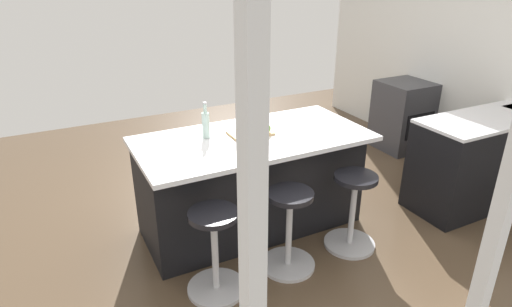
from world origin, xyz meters
TOP-DOWN VIEW (x-y plane):
  - ground_plane at (0.00, 0.00)m, footprint 6.88×6.88m
  - interior_partition_left at (-2.64, -0.00)m, footprint 0.15×5.03m
  - sink_cabinet at (-2.30, 0.79)m, footprint 2.16×0.60m
  - oven_range at (-2.29, -0.63)m, footprint 0.60×0.61m
  - kitchen_island at (0.31, 0.17)m, footprint 1.98×0.98m
  - stool_by_window at (-0.32, 0.84)m, footprint 0.44×0.44m
  - stool_middle at (0.31, 0.84)m, footprint 0.44×0.44m
  - stool_near_camera at (0.93, 0.84)m, footprint 0.44×0.44m
  - cutting_board at (0.31, 0.16)m, footprint 0.36×0.24m
  - apple_yellow at (0.30, 0.14)m, footprint 0.08×0.08m
  - apple_red at (0.20, 0.12)m, footprint 0.08×0.08m
  - apple_green at (0.19, 0.23)m, footprint 0.08×0.08m
  - water_bottle at (0.67, 0.06)m, footprint 0.06×0.06m

SIDE VIEW (x-z plane):
  - ground_plane at x=0.00m, z-range 0.00..0.00m
  - stool_by_window at x=-0.32m, z-range -0.02..0.66m
  - stool_middle at x=0.31m, z-range -0.02..0.66m
  - stool_near_camera at x=0.93m, z-range -0.02..0.66m
  - oven_range at x=-2.29m, z-range 0.00..0.89m
  - kitchen_island at x=0.31m, z-range 0.01..0.92m
  - sink_cabinet at x=-2.30m, z-range -0.13..1.06m
  - cutting_board at x=0.31m, z-range 0.91..0.93m
  - apple_green at x=0.19m, z-range 0.93..1.01m
  - apple_red at x=0.20m, z-range 0.93..1.01m
  - apple_yellow at x=0.30m, z-range 0.93..1.01m
  - water_bottle at x=0.67m, z-range 0.88..1.19m
  - interior_partition_left at x=-2.64m, z-range 0.00..2.76m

